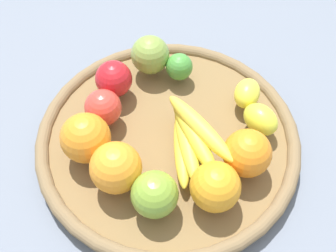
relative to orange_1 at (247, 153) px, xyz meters
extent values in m
plane|color=slate|center=(0.06, 0.13, -0.08)|extent=(2.40, 2.40, 0.00)
cylinder|color=olive|center=(0.06, 0.13, -0.07)|extent=(0.46, 0.46, 0.03)
torus|color=olive|center=(0.06, 0.13, -0.05)|extent=(0.47, 0.47, 0.02)
sphere|color=orange|center=(0.00, 0.00, 0.00)|extent=(0.08, 0.08, 0.08)
sphere|color=red|center=(0.07, 0.25, -0.01)|extent=(0.07, 0.07, 0.07)
ellipsoid|color=yellow|center=(0.02, 0.10, -0.03)|extent=(0.17, 0.05, 0.03)
ellipsoid|color=yellow|center=(0.02, 0.10, -0.01)|extent=(0.17, 0.07, 0.03)
ellipsoid|color=yellow|center=(0.03, 0.09, 0.00)|extent=(0.16, 0.10, 0.03)
ellipsoid|color=yellow|center=(0.03, 0.08, 0.01)|extent=(0.14, 0.13, 0.03)
sphere|color=olive|center=(-0.09, 0.14, 0.00)|extent=(0.10, 0.10, 0.07)
sphere|color=orange|center=(-0.07, 0.05, 0.00)|extent=(0.09, 0.09, 0.08)
sphere|color=orange|center=(-0.05, 0.20, 0.00)|extent=(0.10, 0.10, 0.08)
sphere|color=orange|center=(0.00, 0.26, 0.00)|extent=(0.09, 0.09, 0.08)
ellipsoid|color=yellow|center=(0.14, 0.00, -0.02)|extent=(0.07, 0.06, 0.05)
sphere|color=#819E43|center=(0.21, 0.18, 0.00)|extent=(0.10, 0.10, 0.07)
sphere|color=#469438|center=(0.19, 0.12, -0.01)|extent=(0.07, 0.07, 0.05)
sphere|color=red|center=(0.14, 0.24, -0.01)|extent=(0.09, 0.09, 0.07)
ellipsoid|color=yellow|center=(0.08, -0.03, -0.01)|extent=(0.08, 0.08, 0.05)
camera|label=1|loc=(-0.37, 0.09, 0.56)|focal=44.40mm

